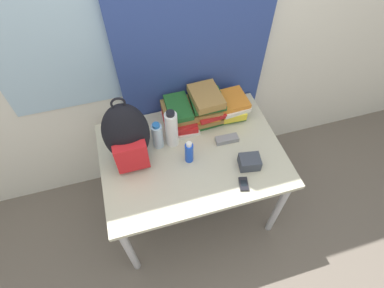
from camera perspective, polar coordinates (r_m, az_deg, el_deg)
The scene contains 14 objects.
ground_plane at distance 2.42m, azimuth 2.95°, elevation -20.00°, with size 12.00×12.00×0.00m, color #665B51.
wall_back at distance 1.93m, azimuth -4.57°, elevation 19.24°, with size 6.00×0.06×2.50m.
curtain_blue at distance 1.91m, azimuth 0.46°, elevation 19.10°, with size 0.99×0.04×2.50m.
desk at distance 2.00m, azimuth -0.00°, elevation -3.24°, with size 1.17×0.84×0.74m.
backpack at distance 1.77m, azimuth -12.28°, elevation 1.48°, with size 0.27×0.22×0.52m.
book_stack_left at distance 2.03m, azimuth -2.46°, elevation 5.48°, with size 0.24×0.29×0.18m.
book_stack_center at distance 2.04m, azimuth 2.64°, elevation 7.32°, with size 0.23×0.29×0.24m.
book_stack_right at distance 2.12m, azimuth 7.33°, elevation 7.33°, with size 0.22×0.25×0.15m.
water_bottle at distance 1.90m, azimuth -6.59°, elevation 1.58°, with size 0.07×0.07×0.21m.
sports_bottle at distance 1.88m, azimuth -3.92°, elevation 2.87°, with size 0.08×0.08×0.29m.
sunscreen_bottle at distance 1.84m, azimuth -0.55°, elevation -1.59°, with size 0.05×0.05×0.17m.
cell_phone at distance 1.82m, azimuth 9.81°, elevation -7.51°, with size 0.07×0.10×0.02m.
sunglasses_case at distance 1.99m, azimuth 6.64°, elevation 0.91°, with size 0.15×0.06×0.04m.
camera_pouch at distance 1.88m, azimuth 10.90°, elevation -3.37°, with size 0.14×0.12×0.08m.
Camera 1 is at (-0.31, -0.66, 2.31)m, focal length 28.00 mm.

